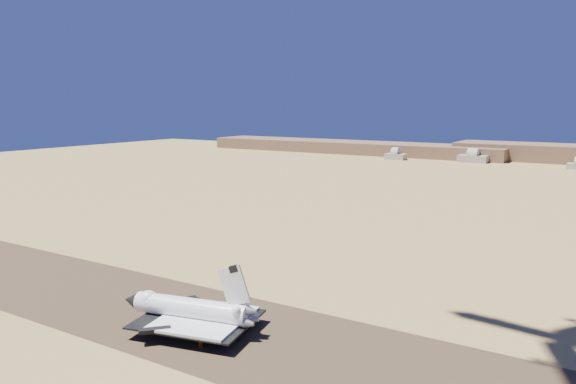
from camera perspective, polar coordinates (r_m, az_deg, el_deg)
The scene contains 7 objects.
ground at distance 158.86m, azimuth -4.91°, elevation -14.15°, with size 1200.00×1200.00×0.00m, color tan.
runway at distance 158.84m, azimuth -4.91°, elevation -14.14°, with size 600.00×50.00×0.06m, color #4C3826.
hangars at distance 616.40m, azimuth 17.77°, elevation 3.30°, with size 200.50×29.50×30.00m.
shuttle at distance 161.14m, azimuth -9.92°, elevation -11.82°, with size 41.17×30.98×20.27m.
crew_a at distance 151.49m, azimuth -8.97°, elevation -15.02°, with size 0.67×0.44×1.85m, color #CF630C.
crew_b at distance 154.90m, azimuth -9.36°, elevation -14.53°, with size 0.76×0.44×1.56m, color #CF630C.
crew_c at distance 151.27m, azimuth -8.76°, elevation -15.08°, with size 1.00×0.51×1.71m, color #CF630C.
Camera 1 is at (88.69, -115.95, 62.65)m, focal length 35.00 mm.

